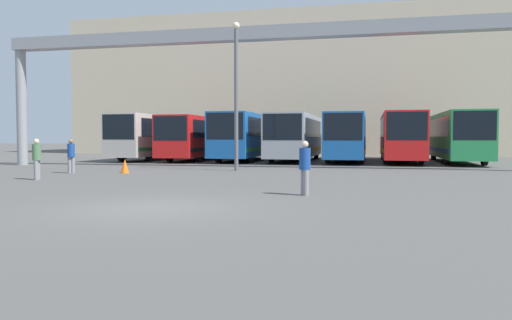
% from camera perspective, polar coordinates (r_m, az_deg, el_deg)
% --- Properties ---
extents(ground_plane, '(200.00, 200.00, 0.00)m').
position_cam_1_polar(ground_plane, '(12.24, -12.01, -5.40)').
color(ground_plane, '#514F4C').
extents(building_backdrop, '(49.65, 12.00, 13.58)m').
position_cam_1_polar(building_backdrop, '(52.38, 7.30, 8.22)').
color(building_backdrop, beige).
rests_on(building_backdrop, ground).
extents(overhead_gantry, '(31.34, 0.80, 7.56)m').
position_cam_1_polar(overhead_gantry, '(27.10, 1.86, 12.59)').
color(overhead_gantry, gray).
rests_on(overhead_gantry, ground).
extents(bus_slot_0, '(2.46, 11.00, 3.26)m').
position_cam_1_polar(bus_slot_0, '(38.27, -11.56, 2.87)').
color(bus_slot_0, beige).
rests_on(bus_slot_0, ground).
extents(bus_slot_1, '(2.47, 10.98, 3.11)m').
position_cam_1_polar(bus_slot_1, '(36.93, -6.51, 2.80)').
color(bus_slot_1, red).
rests_on(bus_slot_1, ground).
extents(bus_slot_2, '(2.59, 10.80, 3.28)m').
position_cam_1_polar(bus_slot_2, '(35.81, -1.15, 2.97)').
color(bus_slot_2, '#1959A5').
rests_on(bus_slot_2, ground).
extents(bus_slot_3, '(2.61, 11.04, 3.19)m').
position_cam_1_polar(bus_slot_3, '(35.24, 4.55, 2.88)').
color(bus_slot_3, '#999EA5').
rests_on(bus_slot_3, ground).
extents(bus_slot_4, '(2.46, 11.22, 3.19)m').
position_cam_1_polar(bus_slot_4, '(34.99, 10.37, 2.85)').
color(bus_slot_4, '#1959A5').
rests_on(bus_slot_4, ground).
extents(bus_slot_5, '(2.47, 12.23, 3.23)m').
position_cam_1_polar(bus_slot_5, '(35.52, 16.18, 2.82)').
color(bus_slot_5, red).
rests_on(bus_slot_5, ground).
extents(bus_slot_6, '(2.46, 11.54, 3.24)m').
position_cam_1_polar(bus_slot_6, '(35.56, 21.97, 2.73)').
color(bus_slot_6, '#268C4C').
rests_on(bus_slot_6, ground).
extents(pedestrian_far_center, '(0.33, 0.33, 1.59)m').
position_cam_1_polar(pedestrian_far_center, '(14.56, 5.60, -0.74)').
color(pedestrian_far_center, gray).
rests_on(pedestrian_far_center, ground).
extents(pedestrian_near_right, '(0.33, 0.33, 1.60)m').
position_cam_1_polar(pedestrian_near_right, '(24.86, -20.37, 0.52)').
color(pedestrian_near_right, gray).
rests_on(pedestrian_near_right, ground).
extents(pedestrian_mid_left, '(0.34, 0.34, 1.63)m').
position_cam_1_polar(pedestrian_mid_left, '(21.56, -23.77, 0.21)').
color(pedestrian_mid_left, gray).
rests_on(pedestrian_mid_left, ground).
extents(traffic_cone, '(0.40, 0.40, 0.66)m').
position_cam_1_polar(traffic_cone, '(24.20, -14.76, -0.68)').
color(traffic_cone, orange).
rests_on(traffic_cone, ground).
extents(lamp_post, '(0.36, 0.36, 7.41)m').
position_cam_1_polar(lamp_post, '(25.21, -2.28, 8.03)').
color(lamp_post, '#595B60').
rests_on(lamp_post, ground).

